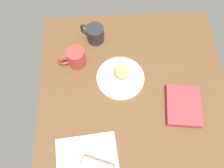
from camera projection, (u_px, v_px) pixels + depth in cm
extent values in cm
cube|color=brown|center=(135.00, 109.00, 107.15)|extent=(110.00, 90.00, 4.00)
cylinder|color=white|center=(120.00, 78.00, 111.05)|extent=(22.95, 22.95, 1.40)
ellipsoid|color=tan|center=(122.00, 72.00, 108.46)|extent=(10.46, 9.97, 5.73)
cube|color=silver|center=(88.00, 166.00, 93.71)|extent=(27.27, 27.27, 1.60)
cylinder|color=silver|center=(75.00, 160.00, 92.82)|extent=(4.56, 4.56, 2.33)
cylinder|color=#B85926|center=(74.00, 160.00, 92.04)|extent=(3.74, 3.74, 0.40)
cube|color=#A53338|center=(183.00, 106.00, 104.09)|extent=(20.86, 17.47, 3.08)
cylinder|color=#B23833|center=(76.00, 58.00, 111.06)|extent=(8.55, 8.55, 9.81)
cylinder|color=olive|center=(75.00, 53.00, 107.17)|extent=(7.01, 7.01, 0.40)
torus|color=#B23833|center=(64.00, 60.00, 110.43)|extent=(2.56, 7.18, 7.09)
cylinder|color=#262628|center=(95.00, 34.00, 117.63)|extent=(8.86, 8.86, 8.95)
cylinder|color=olive|center=(95.00, 29.00, 114.12)|extent=(7.26, 7.26, 0.40)
torus|color=#262628|center=(86.00, 29.00, 118.87)|extent=(4.55, 6.18, 6.57)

